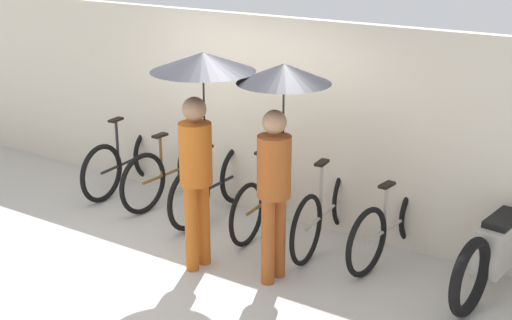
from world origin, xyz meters
TOP-DOWN VIEW (x-y plane):
  - ground_plane at (0.00, 0.00)m, footprint 30.00×30.00m
  - back_wall at (0.00, 1.76)m, footprint 12.71×0.12m
  - parked_bicycle_0 at (-1.82, 1.42)m, footprint 0.44×1.73m
  - parked_bicycle_1 at (-1.09, 1.43)m, footprint 0.44×1.73m
  - parked_bicycle_2 at (-0.36, 1.35)m, footprint 0.44×1.72m
  - parked_bicycle_3 at (0.36, 1.40)m, footprint 0.44×1.72m
  - parked_bicycle_4 at (1.09, 1.40)m, footprint 0.44×1.81m
  - parked_bicycle_5 at (1.82, 1.45)m, footprint 0.44×1.72m
  - pedestrian_leading at (0.28, 0.28)m, footprint 1.00×1.00m
  - pedestrian_center at (1.05, 0.46)m, footprint 0.87×0.87m
  - motorcycle at (2.90, 1.44)m, footprint 0.58×2.06m

SIDE VIEW (x-z plane):
  - ground_plane at x=0.00m, z-range 0.00..0.00m
  - parked_bicycle_3 at x=0.36m, z-range -0.14..0.87m
  - parked_bicycle_5 at x=1.82m, z-range -0.11..0.85m
  - parked_bicycle_0 at x=-1.82m, z-range -0.15..0.91m
  - parked_bicycle_4 at x=1.09m, z-range -0.12..0.89m
  - parked_bicycle_2 at x=-0.36m, z-range -0.11..0.88m
  - parked_bicycle_1 at x=-1.09m, z-range -0.16..0.94m
  - motorcycle at x=2.90m, z-range -0.05..0.88m
  - back_wall at x=0.00m, z-range 0.00..2.33m
  - pedestrian_center at x=1.05m, z-range 0.53..2.63m
  - pedestrian_leading at x=0.28m, z-range 0.61..2.76m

